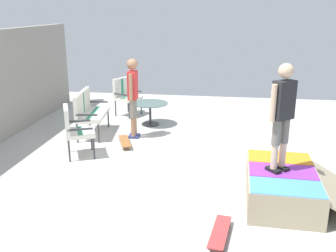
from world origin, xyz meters
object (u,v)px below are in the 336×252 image
at_px(skate_ramp, 283,185).
at_px(patio_table, 150,109).
at_px(patio_bench, 88,109).
at_px(skateboard_spare, 220,232).
at_px(patio_chair_near_house, 125,93).
at_px(skateboard_by_bench, 125,141).
at_px(patio_chair_by_wall, 74,127).
at_px(person_watching, 133,92).
at_px(person_skater, 283,111).

bearing_deg(skate_ramp, patio_table, 37.61).
xyz_separation_m(patio_bench, skateboard_spare, (-3.82, -3.12, -0.53)).
height_order(patio_chair_near_house, skateboard_by_bench, patio_chair_near_house).
bearing_deg(patio_chair_by_wall, skate_ramp, -108.36).
distance_m(person_watching, skateboard_by_bench, 1.12).
xyz_separation_m(skate_ramp, patio_table, (3.62, 2.79, 0.16)).
relative_size(patio_chair_by_wall, person_skater, 0.63).
bearing_deg(patio_chair_near_house, skate_ramp, -140.69).
xyz_separation_m(patio_bench, skateboard_by_bench, (-0.59, -1.01, -0.53)).
height_order(patio_chair_near_house, skateboard_spare, patio_chair_near_house).
xyz_separation_m(skate_ramp, person_watching, (2.61, 2.97, 0.81)).
xyz_separation_m(skate_ramp, skateboard_spare, (-1.18, 0.93, -0.16)).
bearing_deg(person_skater, patio_chair_by_wall, 71.08).
bearing_deg(person_skater, patio_table, 36.43).
height_order(patio_chair_near_house, patio_table, patio_chair_near_house).
bearing_deg(patio_bench, patio_table, -52.29).
xyz_separation_m(patio_table, skateboard_spare, (-4.80, -1.86, -0.32)).
height_order(skate_ramp, patio_table, patio_table).
distance_m(skate_ramp, skateboard_spare, 1.51).
bearing_deg(patio_chair_by_wall, person_watching, -33.42).
bearing_deg(skateboard_by_bench, person_watching, -7.35).
bearing_deg(skate_ramp, person_skater, 91.31).
relative_size(patio_bench, patio_chair_by_wall, 1.28).
xyz_separation_m(patio_chair_by_wall, skateboard_spare, (-2.45, -2.92, -0.53)).
relative_size(skate_ramp, patio_chair_near_house, 1.69).
height_order(patio_bench, person_skater, person_skater).
distance_m(patio_bench, skateboard_spare, 4.96).
distance_m(patio_bench, person_skater, 4.81).
distance_m(patio_table, skateboard_spare, 5.16).
xyz_separation_m(person_skater, skateboard_spare, (-1.17, 0.82, -1.34)).
bearing_deg(person_watching, patio_chair_by_wall, 146.58).
bearing_deg(skateboard_by_bench, patio_chair_by_wall, 133.98).
distance_m(person_watching, skateboard_spare, 4.41).
bearing_deg(skate_ramp, patio_chair_near_house, 39.31).
bearing_deg(skateboard_by_bench, patio_bench, 59.88).
relative_size(patio_chair_by_wall, person_watching, 0.57).
height_order(patio_bench, patio_table, patio_bench).
xyz_separation_m(patio_table, person_watching, (-1.01, 0.18, 0.65)).
bearing_deg(person_watching, patio_bench, 88.21).
height_order(person_watching, skateboard_by_bench, person_watching).
height_order(skate_ramp, skateboard_spare, skate_ramp).
height_order(patio_chair_near_house, person_watching, person_watching).
bearing_deg(patio_bench, skateboard_spare, -140.75).
xyz_separation_m(skate_ramp, patio_chair_near_house, (4.47, 3.66, 0.37)).
bearing_deg(skateboard_by_bench, patio_chair_near_house, 14.34).
bearing_deg(patio_chair_near_house, skateboard_by_bench, -165.66).
bearing_deg(skate_ramp, patio_bench, 56.89).
bearing_deg(patio_bench, skate_ramp, -123.11).
relative_size(patio_bench, person_skater, 0.81).
bearing_deg(patio_table, skate_ramp, -142.39).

